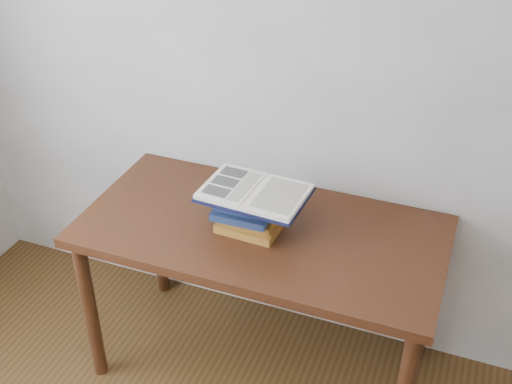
% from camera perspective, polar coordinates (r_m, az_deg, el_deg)
% --- Properties ---
extents(desk, '(1.44, 0.72, 0.77)m').
position_cam_1_polar(desk, '(2.59, 0.48, -4.89)').
color(desk, '#462211').
rests_on(desk, ground).
extents(book_stack, '(0.26, 0.19, 0.15)m').
position_cam_1_polar(book_stack, '(2.49, -0.73, -1.82)').
color(book_stack, '#A67A25').
rests_on(book_stack, desk).
extents(open_book, '(0.41, 0.30, 0.03)m').
position_cam_1_polar(open_book, '(2.43, -0.13, -0.05)').
color(open_book, black).
rests_on(open_book, book_stack).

